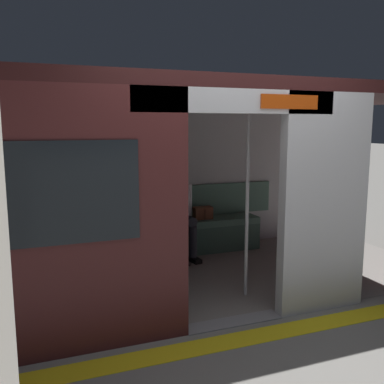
# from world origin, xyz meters

# --- Properties ---
(ground_plane) EXTENTS (60.00, 60.00, 0.00)m
(ground_plane) POSITION_xyz_m (0.00, 0.00, 0.00)
(ground_plane) COLOR gray
(platform_edge_strip) EXTENTS (8.00, 0.24, 0.01)m
(platform_edge_strip) POSITION_xyz_m (0.00, 0.30, 0.00)
(platform_edge_strip) COLOR yellow
(platform_edge_strip) RESTS_ON ground_plane
(train_car) EXTENTS (6.40, 2.62, 2.18)m
(train_car) POSITION_xyz_m (0.06, -1.14, 1.44)
(train_car) COLOR silver
(train_car) RESTS_ON ground_plane
(bench_seat) EXTENTS (2.77, 0.44, 0.47)m
(bench_seat) POSITION_xyz_m (0.00, -2.11, 0.36)
(bench_seat) COLOR #4C7566
(bench_seat) RESTS_ON ground_plane
(person_seated) EXTENTS (0.55, 0.71, 1.19)m
(person_seated) POSITION_xyz_m (-0.15, -2.06, 0.68)
(person_seated) COLOR silver
(person_seated) RESTS_ON ground_plane
(handbag) EXTENTS (0.26, 0.15, 0.17)m
(handbag) POSITION_xyz_m (-0.58, -2.14, 0.55)
(handbag) COLOR brown
(handbag) RESTS_ON bench_seat
(book) EXTENTS (0.24, 0.26, 0.03)m
(book) POSITION_xyz_m (0.28, -2.17, 0.48)
(book) COLOR gold
(book) RESTS_ON bench_seat
(grab_pole_door) EXTENTS (0.04, 0.04, 2.04)m
(grab_pole_door) POSITION_xyz_m (0.40, -0.45, 1.02)
(grab_pole_door) COLOR silver
(grab_pole_door) RESTS_ON ground_plane
(grab_pole_far) EXTENTS (0.04, 0.04, 2.04)m
(grab_pole_far) POSITION_xyz_m (-0.40, -0.52, 1.02)
(grab_pole_far) COLOR silver
(grab_pole_far) RESTS_ON ground_plane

